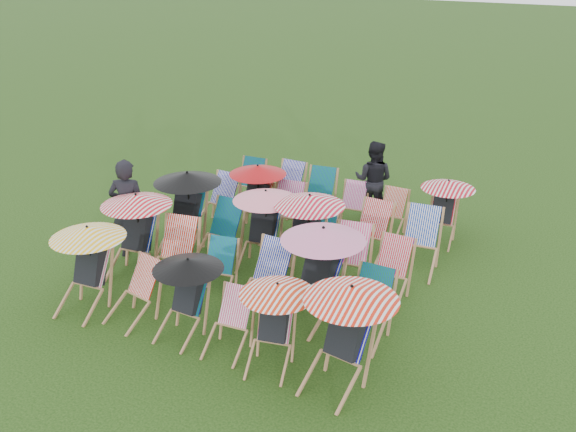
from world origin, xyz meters
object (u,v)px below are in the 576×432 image
at_px(deckchair_5, 342,336).
at_px(person_rear, 373,180).
at_px(deckchair_0, 85,267).
at_px(deckchair_29, 443,210).
at_px(person_left, 128,209).

relative_size(deckchair_5, person_rear, 0.87).
height_order(deckchair_0, person_rear, person_rear).
xyz_separation_m(deckchair_29, person_rear, (-1.50, 0.42, 0.18)).
bearing_deg(person_left, deckchair_5, 139.34).
relative_size(deckchair_0, person_left, 0.73).
height_order(deckchair_0, deckchair_5, deckchair_5).
bearing_deg(deckchair_0, deckchair_29, 45.20).
distance_m(deckchair_0, person_left, 1.76).
bearing_deg(deckchair_0, person_rear, 59.28).
bearing_deg(deckchair_29, deckchair_0, -135.89).
distance_m(deckchair_0, person_rear, 5.77).
relative_size(deckchair_29, person_left, 0.65).
bearing_deg(deckchair_29, person_left, -151.49).
height_order(deckchair_29, person_left, person_left).
xyz_separation_m(deckchair_0, person_left, (-0.55, 1.65, 0.20)).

